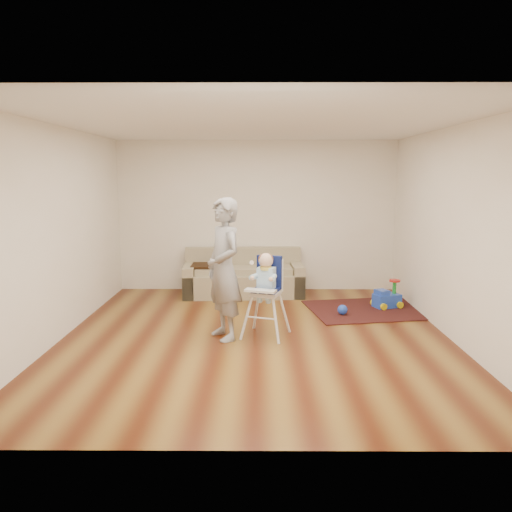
{
  "coord_description": "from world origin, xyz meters",
  "views": [
    {
      "loc": [
        0.04,
        -6.27,
        2.08
      ],
      "look_at": [
        0.0,
        0.4,
        1.0
      ],
      "focal_mm": 35.0,
      "sensor_mm": 36.0,
      "label": 1
    }
  ],
  "objects_px": {
    "sofa": "(243,272)",
    "ride_on_toy": "(387,294)",
    "high_chair": "(266,296)",
    "adult": "(224,269)",
    "toy_ball": "(343,310)",
    "side_table": "(208,280)"
  },
  "relations": [
    {
      "from": "sofa",
      "to": "side_table",
      "type": "xyz_separation_m",
      "value": [
        -0.62,
        -0.02,
        -0.12
      ]
    },
    {
      "from": "toy_ball",
      "to": "high_chair",
      "type": "relative_size",
      "value": 0.14
    },
    {
      "from": "sofa",
      "to": "high_chair",
      "type": "relative_size",
      "value": 1.91
    },
    {
      "from": "sofa",
      "to": "toy_ball",
      "type": "relative_size",
      "value": 14.07
    },
    {
      "from": "sofa",
      "to": "ride_on_toy",
      "type": "distance_m",
      "value": 2.47
    },
    {
      "from": "toy_ball",
      "to": "adult",
      "type": "height_order",
      "value": "adult"
    },
    {
      "from": "toy_ball",
      "to": "adult",
      "type": "relative_size",
      "value": 0.08
    },
    {
      "from": "ride_on_toy",
      "to": "adult",
      "type": "height_order",
      "value": "adult"
    },
    {
      "from": "side_table",
      "to": "toy_ball",
      "type": "distance_m",
      "value": 2.51
    },
    {
      "from": "ride_on_toy",
      "to": "adult",
      "type": "distance_m",
      "value": 2.97
    },
    {
      "from": "high_chair",
      "to": "adult",
      "type": "distance_m",
      "value": 0.66
    },
    {
      "from": "side_table",
      "to": "ride_on_toy",
      "type": "xyz_separation_m",
      "value": [
        2.92,
        -0.85,
        -0.04
      ]
    },
    {
      "from": "sofa",
      "to": "toy_ball",
      "type": "bearing_deg",
      "value": -43.8
    },
    {
      "from": "high_chair",
      "to": "adult",
      "type": "relative_size",
      "value": 0.61
    },
    {
      "from": "sofa",
      "to": "toy_ball",
      "type": "height_order",
      "value": "sofa"
    },
    {
      "from": "toy_ball",
      "to": "adult",
      "type": "bearing_deg",
      "value": -148.22
    },
    {
      "from": "ride_on_toy",
      "to": "adult",
      "type": "relative_size",
      "value": 0.24
    },
    {
      "from": "sofa",
      "to": "toy_ball",
      "type": "xyz_separation_m",
      "value": [
        1.53,
        -1.31,
        -0.31
      ]
    },
    {
      "from": "side_table",
      "to": "adult",
      "type": "distance_m",
      "value": 2.47
    },
    {
      "from": "adult",
      "to": "toy_ball",
      "type": "bearing_deg",
      "value": 92.97
    },
    {
      "from": "sofa",
      "to": "adult",
      "type": "bearing_deg",
      "value": -97.32
    },
    {
      "from": "ride_on_toy",
      "to": "high_chair",
      "type": "height_order",
      "value": "high_chair"
    }
  ]
}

